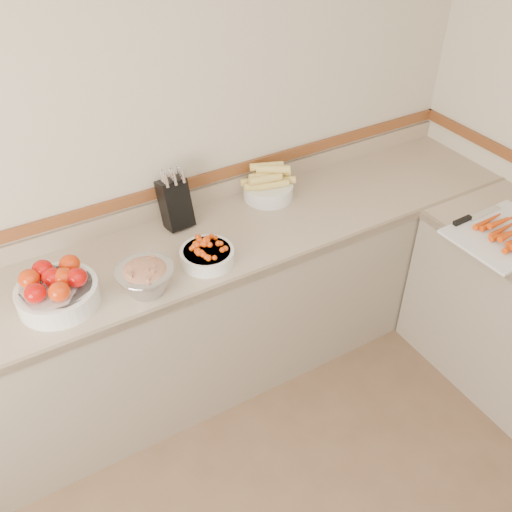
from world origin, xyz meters
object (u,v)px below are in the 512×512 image
cherry_tomato_bowl (207,254)px  knife_block (175,202)px  cutting_board (507,234)px  tomato_bowl (57,289)px  corn_bowl (268,186)px  rhubarb_bowl (146,277)px

cherry_tomato_bowl → knife_block: bearing=89.4°
cutting_board → tomato_bowl: bearing=162.4°
corn_bowl → rhubarb_bowl: bearing=-155.8°
cherry_tomato_bowl → corn_bowl: corn_bowl is taller
cherry_tomato_bowl → rhubarb_bowl: (-0.32, -0.05, 0.03)m
tomato_bowl → corn_bowl: bearing=12.5°
knife_block → corn_bowl: 0.53m
corn_bowl → rhubarb_bowl: 0.93m
corn_bowl → rhubarb_bowl: size_ratio=1.15×
tomato_bowl → corn_bowl: (1.20, 0.27, -0.00)m
tomato_bowl → cherry_tomato_bowl: 0.67m
cherry_tomato_bowl → rhubarb_bowl: size_ratio=0.99×
knife_block → rhubarb_bowl: knife_block is taller
knife_block → corn_bowl: bearing=-1.8°
tomato_bowl → rhubarb_bowl: (0.35, -0.12, 0.00)m
tomato_bowl → cherry_tomato_bowl: size_ratio=1.36×
cutting_board → cherry_tomato_bowl: bearing=157.1°
knife_block → tomato_bowl: 0.73m
rhubarb_bowl → corn_bowl: bearing=24.2°
cherry_tomato_bowl → cutting_board: bearing=-22.9°
knife_block → tomato_bowl: bearing=-157.2°
knife_block → cherry_tomato_bowl: (-0.00, -0.35, -0.09)m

